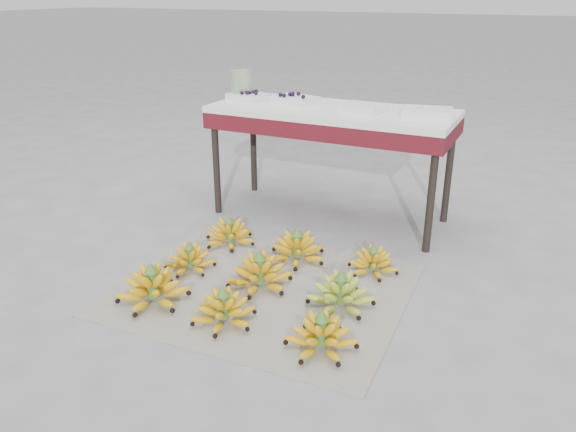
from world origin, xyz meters
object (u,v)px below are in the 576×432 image
at_px(glass_jar, 242,85).
at_px(tray_left, 295,100).
at_px(bunch_back_center, 297,249).
at_px(tray_far_left, 249,96).
at_px(bunch_front_center, 224,310).
at_px(tray_far_right, 427,112).
at_px(bunch_mid_right, 341,294).
at_px(tray_right, 363,108).
at_px(newspaper_mat, 263,289).
at_px(bunch_front_right, 321,336).
at_px(bunch_mid_center, 259,274).
at_px(bunch_front_left, 153,288).
at_px(bunch_mid_left, 190,260).
at_px(bunch_back_right, 373,263).
at_px(bunch_back_left, 230,234).
at_px(vendor_table, 332,121).

bearing_deg(glass_jar, tray_left, -1.36).
height_order(bunch_back_center, tray_far_left, tray_far_left).
bearing_deg(bunch_front_center, tray_far_right, 47.20).
relative_size(bunch_mid_right, tray_right, 1.28).
relative_size(newspaper_mat, bunch_mid_right, 3.80).
xyz_separation_m(bunch_front_center, bunch_front_right, (0.42, 0.00, 0.00)).
xyz_separation_m(bunch_mid_center, tray_far_right, (0.49, 0.94, 0.60)).
relative_size(newspaper_mat, bunch_front_left, 3.38).
xyz_separation_m(newspaper_mat, bunch_mid_left, (-0.40, 0.01, 0.05)).
bearing_deg(bunch_back_right, bunch_back_left, -164.19).
bearing_deg(tray_far_right, bunch_mid_center, -117.32).
bearing_deg(tray_left, bunch_mid_center, -73.98).
relative_size(bunch_front_right, bunch_mid_left, 1.16).
relative_size(bunch_mid_center, tray_far_right, 1.25).
bearing_deg(tray_far_right, bunch_front_right, -92.33).
distance_m(bunch_front_center, tray_far_right, 1.48).
bearing_deg(bunch_back_left, glass_jar, 129.87).
relative_size(bunch_back_left, tray_far_right, 1.17).
bearing_deg(bunch_mid_center, vendor_table, 78.80).
bearing_deg(bunch_back_left, bunch_front_left, -72.40).
relative_size(bunch_mid_center, tray_far_left, 1.37).
xyz_separation_m(bunch_back_center, bunch_back_right, (0.38, 0.04, -0.01)).
xyz_separation_m(bunch_front_center, bunch_mid_left, (-0.39, 0.32, -0.01)).
bearing_deg(bunch_back_center, bunch_mid_left, -120.30).
height_order(bunch_mid_left, bunch_mid_center, bunch_mid_center).
xyz_separation_m(bunch_front_right, tray_right, (-0.29, 1.24, 0.60)).
height_order(newspaper_mat, bunch_back_right, bunch_back_right).
relative_size(newspaper_mat, bunch_mid_left, 4.51).
height_order(bunch_mid_right, bunch_back_center, bunch_back_center).
height_order(tray_left, tray_far_right, tray_left).
bearing_deg(newspaper_mat, bunch_back_right, 42.71).
bearing_deg(glass_jar, newspaper_mat, -56.26).
xyz_separation_m(bunch_mid_center, bunch_back_left, (-0.36, 0.33, -0.01)).
distance_m(bunch_mid_left, tray_far_left, 1.14).
relative_size(bunch_front_center, bunch_mid_right, 1.04).
bearing_deg(bunch_mid_center, tray_right, 67.45).
height_order(bunch_mid_left, bunch_mid_right, bunch_mid_right).
height_order(newspaper_mat, tray_left, tray_left).
bearing_deg(bunch_back_right, bunch_front_left, -124.62).
relative_size(bunch_back_left, vendor_table, 0.25).
distance_m(tray_far_left, tray_left, 0.29).
height_order(bunch_mid_right, vendor_table, vendor_table).
height_order(bunch_front_center, bunch_back_right, bunch_front_center).
bearing_deg(bunch_back_right, tray_right, 129.85).
xyz_separation_m(bunch_front_right, bunch_back_center, (-0.39, 0.63, 0.00)).
xyz_separation_m(bunch_back_right, tray_left, (-0.70, 0.61, 0.61)).
distance_m(bunch_mid_right, glass_jar, 1.56).
relative_size(bunch_front_center, tray_left, 1.25).
bearing_deg(tray_far_right, glass_jar, 178.61).
distance_m(bunch_mid_left, tray_right, 1.22).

